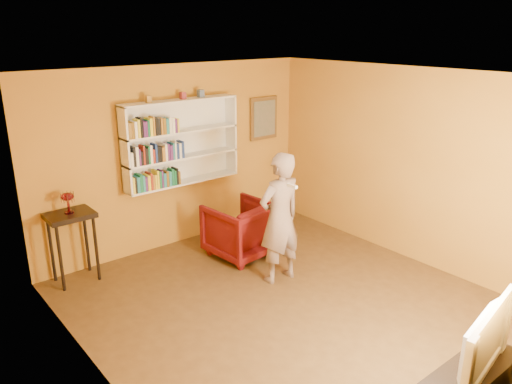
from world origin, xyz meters
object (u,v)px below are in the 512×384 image
bookshelf (179,142)px  person (280,218)px  console_table (71,225)px  ruby_lustre (68,199)px  armchair (241,229)px  television (474,339)px

bookshelf → person: bookshelf is taller
console_table → ruby_lustre: ruby_lustre is taller
bookshelf → person: bearing=-79.3°
bookshelf → armchair: size_ratio=2.05×
console_table → armchair: bearing=-19.4°
television → console_table: bearing=100.5°
console_table → ruby_lustre: size_ratio=3.48×
console_table → person: size_ratio=0.55×
ruby_lustre → armchair: 2.40m
ruby_lustre → person: 2.68m
ruby_lustre → armchair: size_ratio=0.31×
bookshelf → ruby_lustre: (-1.74, -0.16, -0.45)m
ruby_lustre → person: bearing=-38.6°
armchair → television: size_ratio=0.81×
armchair → television: (-0.46, -3.74, 0.36)m
console_table → ruby_lustre: (-0.00, 0.00, 0.36)m
ruby_lustre → bookshelf: bearing=5.2°
console_table → person: person is taller
person → television: person is taller
bookshelf → armchair: bearing=-65.8°
bookshelf → ruby_lustre: 1.81m
bookshelf → person: (0.35, -1.83, -0.73)m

